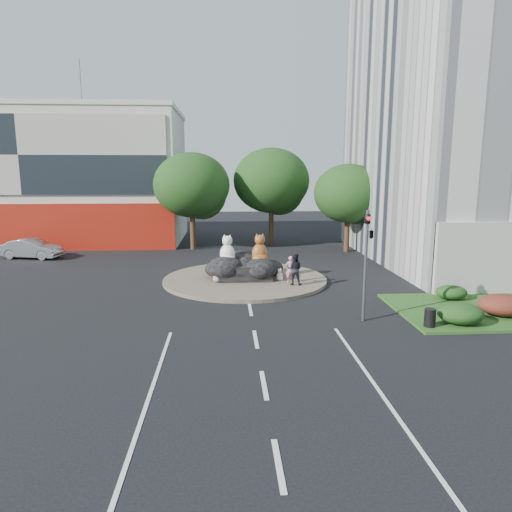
{
  "coord_description": "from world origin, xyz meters",
  "views": [
    {
      "loc": [
        -1.15,
        -17.37,
        6.64
      ],
      "look_at": [
        0.52,
        7.61,
        2.0
      ],
      "focal_mm": 32.0,
      "sensor_mm": 36.0,
      "label": 1
    }
  ],
  "objects_px": {
    "pedestrian_dark": "(294,269)",
    "litter_bin": "(430,318)",
    "kitten_white": "(280,274)",
    "pedestrian_pink": "(290,269)",
    "kitten_calico": "(217,274)",
    "cat_white": "(227,249)",
    "cat_tabby": "(260,248)",
    "parked_car": "(32,249)"
  },
  "relations": [
    {
      "from": "kitten_calico",
      "to": "parked_car",
      "type": "xyz_separation_m",
      "value": [
        -14.51,
        9.51,
        0.08
      ]
    },
    {
      "from": "kitten_calico",
      "to": "pedestrian_dark",
      "type": "height_order",
      "value": "pedestrian_dark"
    },
    {
      "from": "kitten_white",
      "to": "pedestrian_pink",
      "type": "distance_m",
      "value": 0.84
    },
    {
      "from": "pedestrian_pink",
      "to": "parked_car",
      "type": "bearing_deg",
      "value": -28.81
    },
    {
      "from": "kitten_white",
      "to": "litter_bin",
      "type": "relative_size",
      "value": 0.98
    },
    {
      "from": "cat_tabby",
      "to": "kitten_calico",
      "type": "xyz_separation_m",
      "value": [
        -2.6,
        -1.0,
        -1.35
      ]
    },
    {
      "from": "kitten_calico",
      "to": "kitten_white",
      "type": "height_order",
      "value": "kitten_calico"
    },
    {
      "from": "pedestrian_pink",
      "to": "kitten_calico",
      "type": "bearing_deg",
      "value": -5.78
    },
    {
      "from": "kitten_calico",
      "to": "pedestrian_dark",
      "type": "relative_size",
      "value": 0.52
    },
    {
      "from": "cat_tabby",
      "to": "pedestrian_pink",
      "type": "relative_size",
      "value": 1.18
    },
    {
      "from": "cat_white",
      "to": "pedestrian_dark",
      "type": "relative_size",
      "value": 0.99
    },
    {
      "from": "pedestrian_dark",
      "to": "parked_car",
      "type": "bearing_deg",
      "value": -14.62
    },
    {
      "from": "kitten_white",
      "to": "litter_bin",
      "type": "xyz_separation_m",
      "value": [
        5.46,
        -8.43,
        -0.07
      ]
    },
    {
      "from": "cat_white",
      "to": "pedestrian_pink",
      "type": "height_order",
      "value": "cat_white"
    },
    {
      "from": "pedestrian_dark",
      "to": "kitten_calico",
      "type": "bearing_deg",
      "value": 2.08
    },
    {
      "from": "kitten_white",
      "to": "cat_white",
      "type": "bearing_deg",
      "value": 150.54
    },
    {
      "from": "pedestrian_dark",
      "to": "litter_bin",
      "type": "distance_m",
      "value": 8.76
    },
    {
      "from": "pedestrian_dark",
      "to": "kitten_white",
      "type": "bearing_deg",
      "value": -41.68
    },
    {
      "from": "pedestrian_dark",
      "to": "litter_bin",
      "type": "xyz_separation_m",
      "value": [
        4.73,
        -7.35,
        -0.61
      ]
    },
    {
      "from": "litter_bin",
      "to": "kitten_calico",
      "type": "bearing_deg",
      "value": 137.87
    },
    {
      "from": "cat_white",
      "to": "parked_car",
      "type": "height_order",
      "value": "cat_white"
    },
    {
      "from": "pedestrian_pink",
      "to": "parked_car",
      "type": "distance_m",
      "value": 21.24
    },
    {
      "from": "kitten_calico",
      "to": "litter_bin",
      "type": "xyz_separation_m",
      "value": [
        9.19,
        -8.31,
        -0.17
      ]
    },
    {
      "from": "kitten_calico",
      "to": "parked_car",
      "type": "bearing_deg",
      "value": 152.38
    },
    {
      "from": "cat_tabby",
      "to": "litter_bin",
      "type": "xyz_separation_m",
      "value": [
        6.58,
        -9.31,
        -1.52
      ]
    },
    {
      "from": "cat_tabby",
      "to": "parked_car",
      "type": "xyz_separation_m",
      "value": [
        -17.11,
        8.52,
        -1.27
      ]
    },
    {
      "from": "parked_car",
      "to": "litter_bin",
      "type": "distance_m",
      "value": 29.65
    },
    {
      "from": "parked_car",
      "to": "litter_bin",
      "type": "height_order",
      "value": "parked_car"
    },
    {
      "from": "kitten_calico",
      "to": "pedestrian_pink",
      "type": "bearing_deg",
      "value": 1.01
    },
    {
      "from": "pedestrian_dark",
      "to": "parked_car",
      "type": "height_order",
      "value": "pedestrian_dark"
    },
    {
      "from": "cat_white",
      "to": "cat_tabby",
      "type": "relative_size",
      "value": 0.98
    },
    {
      "from": "parked_car",
      "to": "litter_bin",
      "type": "xyz_separation_m",
      "value": [
        23.7,
        -17.82,
        -0.25
      ]
    },
    {
      "from": "kitten_white",
      "to": "parked_car",
      "type": "bearing_deg",
      "value": 137.77
    },
    {
      "from": "pedestrian_dark",
      "to": "litter_bin",
      "type": "relative_size",
      "value": 2.36
    },
    {
      "from": "cat_tabby",
      "to": "litter_bin",
      "type": "bearing_deg",
      "value": -62.52
    },
    {
      "from": "pedestrian_dark",
      "to": "litter_bin",
      "type": "height_order",
      "value": "pedestrian_dark"
    },
    {
      "from": "kitten_calico",
      "to": "parked_car",
      "type": "height_order",
      "value": "parked_car"
    },
    {
      "from": "kitten_calico",
      "to": "pedestrian_pink",
      "type": "height_order",
      "value": "pedestrian_pink"
    },
    {
      "from": "kitten_calico",
      "to": "litter_bin",
      "type": "height_order",
      "value": "kitten_calico"
    },
    {
      "from": "pedestrian_dark",
      "to": "cat_white",
      "type": "bearing_deg",
      "value": -11.85
    },
    {
      "from": "cat_tabby",
      "to": "litter_bin",
      "type": "relative_size",
      "value": 2.38
    },
    {
      "from": "cat_tabby",
      "to": "parked_car",
      "type": "height_order",
      "value": "cat_tabby"
    }
  ]
}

